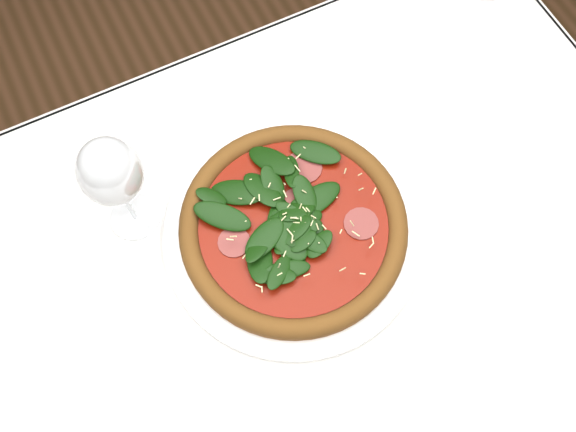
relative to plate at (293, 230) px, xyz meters
name	(u,v)px	position (x,y,z in m)	size (l,w,h in m)	color
ground	(288,366)	(-0.03, -0.05, -0.76)	(6.00, 6.00, 0.00)	brown
dining_table	(288,292)	(-0.03, -0.05, -0.11)	(1.21, 0.81, 0.75)	white
plate	(293,230)	(0.00, 0.00, 0.00)	(0.37, 0.37, 0.02)	white
pizza	(293,225)	(0.00, 0.00, 0.02)	(0.35, 0.35, 0.04)	brown
wine_glass	(111,174)	(-0.20, 0.12, 0.13)	(0.08, 0.08, 0.20)	white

